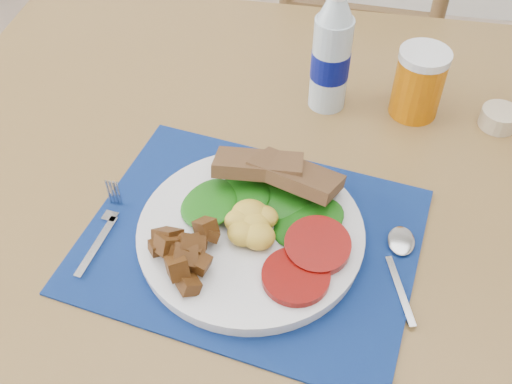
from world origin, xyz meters
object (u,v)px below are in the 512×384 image
chair_far (357,41)px  water_bottle (331,56)px  juice_glass (418,85)px  breakfast_plate (246,231)px

chair_far → water_bottle: chair_far is taller
chair_far → juice_glass: 0.59m
water_bottle → juice_glass: water_bottle is taller
breakfast_plate → water_bottle: (0.08, 0.32, 0.07)m
chair_far → breakfast_plate: size_ratio=3.56×
breakfast_plate → juice_glass: size_ratio=2.72×
water_bottle → chair_far: bearing=85.0°
breakfast_plate → water_bottle: 0.33m
breakfast_plate → water_bottle: bearing=81.2°
water_bottle → breakfast_plate: bearing=-103.7°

